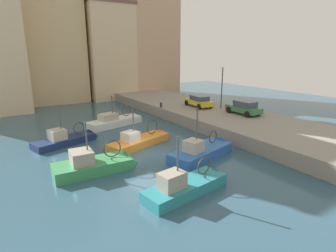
% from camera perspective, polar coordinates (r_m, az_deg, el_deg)
% --- Properties ---
extents(water_surface, '(80.00, 80.00, 0.00)m').
position_cam_1_polar(water_surface, '(21.48, -4.39, -5.77)').
color(water_surface, '#2D5166').
rests_on(water_surface, ground).
extents(quay_wall, '(9.00, 56.00, 1.20)m').
position_cam_1_polar(quay_wall, '(28.30, 16.52, 0.09)').
color(quay_wall, gray).
rests_on(quay_wall, ground).
extents(fishing_boat_orange, '(6.66, 3.45, 4.85)m').
position_cam_1_polar(fishing_boat_orange, '(23.56, -5.31, -3.60)').
color(fishing_boat_orange, orange).
rests_on(fishing_boat_orange, ground).
extents(fishing_boat_white, '(7.04, 3.40, 4.10)m').
position_cam_1_polar(fishing_boat_white, '(30.17, -10.46, 0.43)').
color(fishing_boat_white, white).
rests_on(fishing_boat_white, ground).
extents(fishing_boat_teal, '(6.14, 2.40, 4.21)m').
position_cam_1_polar(fishing_boat_teal, '(16.03, 4.45, -12.95)').
color(fishing_boat_teal, teal).
rests_on(fishing_boat_teal, ground).
extents(fishing_boat_green, '(5.80, 2.55, 4.39)m').
position_cam_1_polar(fishing_boat_green, '(19.09, -14.16, -8.56)').
color(fishing_boat_green, '#388951').
rests_on(fishing_boat_green, ground).
extents(fishing_boat_navy, '(6.16, 3.21, 4.22)m').
position_cam_1_polar(fishing_boat_navy, '(25.30, -19.81, -3.09)').
color(fishing_boat_navy, navy).
rests_on(fishing_boat_navy, ground).
extents(fishing_boat_blue, '(6.55, 3.49, 4.79)m').
position_cam_1_polar(fishing_boat_blue, '(21.19, 7.42, -5.89)').
color(fishing_boat_blue, '#2D60B7').
rests_on(fishing_boat_blue, ground).
extents(parked_car_green, '(1.96, 3.90, 1.43)m').
position_cam_1_polar(parked_car_green, '(30.33, 15.45, 3.72)').
color(parked_car_green, '#387547').
rests_on(parked_car_green, quay_wall).
extents(parked_car_yellow, '(2.12, 4.16, 1.36)m').
position_cam_1_polar(parked_car_yellow, '(33.43, 6.37, 5.16)').
color(parked_car_yellow, gold).
rests_on(parked_car_yellow, quay_wall).
extents(mooring_bollard_mid, '(0.28, 0.28, 0.55)m').
position_cam_1_polar(mooring_bollard_mid, '(32.98, -1.46, 4.36)').
color(mooring_bollard_mid, '#2D2D33').
rests_on(mooring_bollard_mid, quay_wall).
extents(quay_streetlamp, '(0.36, 0.36, 4.83)m').
position_cam_1_polar(quay_streetlamp, '(32.60, 11.15, 9.25)').
color(quay_streetlamp, '#38383D').
rests_on(quay_streetlamp, quay_wall).
extents(waterfront_building_west, '(7.61, 8.42, 15.19)m').
position_cam_1_polar(waterfront_building_west, '(48.36, -12.56, 14.78)').
color(waterfront_building_west, beige).
rests_on(waterfront_building_west, ground).
extents(waterfront_building_west_mid, '(8.62, 8.04, 23.86)m').
position_cam_1_polar(waterfront_building_west_mid, '(47.26, -23.22, 19.23)').
color(waterfront_building_west_mid, '#D1B284').
rests_on(waterfront_building_west_mid, ground).
extents(waterfront_building_central, '(9.26, 8.10, 24.06)m').
position_cam_1_polar(waterfront_building_central, '(51.65, -4.33, 20.02)').
color(waterfront_building_central, tan).
rests_on(waterfront_building_central, ground).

